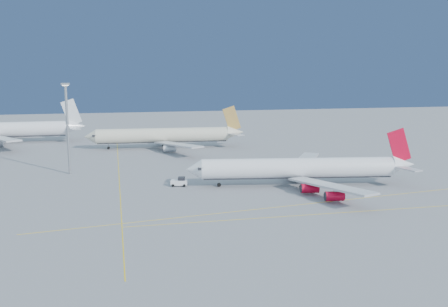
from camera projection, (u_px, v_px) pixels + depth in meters
ground at (290, 198)px, 119.95m from camera, size 500.00×500.00×0.00m
taxiway_lines at (225, 195)px, 122.94m from camera, size 118.86×140.00×0.02m
airliner_virgin at (303, 168)px, 132.52m from camera, size 61.67×54.92×15.24m
airliner_etihad at (166, 135)px, 195.40m from camera, size 62.42×57.63×16.29m
airliner_third at (2, 130)px, 208.01m from camera, size 67.92×62.83×18.27m
pushback_tug at (180, 182)px, 132.22m from camera, size 4.70×3.47×2.42m
light_mast at (67, 121)px, 145.13m from camera, size 2.31×2.31×26.70m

